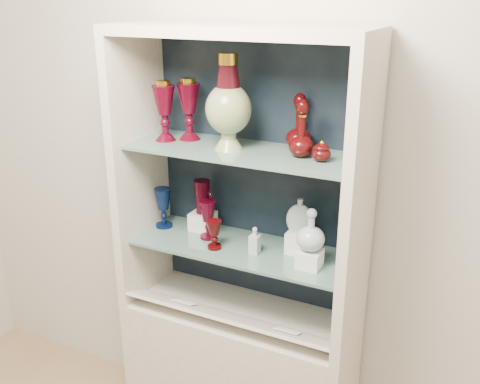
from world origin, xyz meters
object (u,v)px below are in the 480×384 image
at_px(ruby_goblet_small, 214,235).
at_px(clear_square_bottle, 255,240).
at_px(ruby_decanter_a, 302,125).
at_px(flat_flask, 300,215).
at_px(ruby_pitcher, 202,197).
at_px(ruby_decanter_b, 299,120).
at_px(pedestal_lamp_right, 164,111).
at_px(ruby_goblet_tall, 208,220).
at_px(cameo_medallion, 351,225).
at_px(clear_round_decanter, 311,231).
at_px(cobalt_goblet, 163,208).
at_px(enamel_urn, 228,102).
at_px(lidded_bowl, 321,151).
at_px(pedestal_lamp_left, 189,109).

height_order(ruby_goblet_small, clear_square_bottle, ruby_goblet_small).
xyz_separation_m(ruby_goblet_small, clear_square_bottle, (0.17, 0.03, -0.00)).
height_order(ruby_decanter_a, flat_flask, ruby_decanter_a).
distance_m(ruby_goblet_small, ruby_pitcher, 0.22).
xyz_separation_m(ruby_goblet_small, flat_flask, (0.33, 0.12, 0.10)).
bearing_deg(flat_flask, ruby_decanter_b, 114.06).
height_order(pedestal_lamp_right, ruby_decanter_b, pedestal_lamp_right).
distance_m(ruby_goblet_small, clear_square_bottle, 0.17).
xyz_separation_m(ruby_goblet_tall, cameo_medallion, (0.61, 0.04, 0.08)).
bearing_deg(ruby_goblet_small, ruby_pitcher, 133.31).
xyz_separation_m(pedestal_lamp_right, ruby_decanter_a, (0.59, 0.02, -0.00)).
bearing_deg(pedestal_lamp_right, ruby_decanter_b, 11.20).
bearing_deg(clear_round_decanter, ruby_decanter_b, 128.12).
distance_m(ruby_decanter_a, ruby_decanter_b, 0.10).
bearing_deg(cobalt_goblet, ruby_goblet_small, -17.12).
relative_size(cobalt_goblet, clear_round_decanter, 1.11).
xyz_separation_m(ruby_goblet_tall, clear_square_bottle, (0.24, -0.05, -0.03)).
bearing_deg(enamel_urn, ruby_goblet_small, -128.86).
distance_m(clear_square_bottle, cameo_medallion, 0.39).
relative_size(ruby_goblet_small, ruby_pitcher, 0.82).
height_order(ruby_decanter_a, ruby_goblet_small, ruby_decanter_a).
height_order(ruby_decanter_a, clear_square_bottle, ruby_decanter_a).
bearing_deg(clear_round_decanter, enamel_urn, 174.76).
xyz_separation_m(enamel_urn, lidded_bowl, (0.38, 0.00, -0.14)).
distance_m(pedestal_lamp_left, clear_round_decanter, 0.71).
bearing_deg(ruby_decanter_b, ruby_goblet_tall, -166.11).
relative_size(lidded_bowl, clear_round_decanter, 0.49).
height_order(cobalt_goblet, cameo_medallion, cameo_medallion).
height_order(ruby_decanter_b, flat_flask, ruby_decanter_b).
relative_size(ruby_goblet_small, flat_flask, 0.83).
relative_size(enamel_urn, ruby_decanter_b, 1.57).
height_order(ruby_goblet_tall, flat_flask, flat_flask).
bearing_deg(lidded_bowl, ruby_decanter_a, 166.13).
bearing_deg(ruby_goblet_small, flat_flask, 19.90).
height_order(pedestal_lamp_right, ruby_goblet_small, pedestal_lamp_right).
relative_size(ruby_pitcher, clear_round_decanter, 0.92).
bearing_deg(cameo_medallion, ruby_goblet_tall, -174.12).
height_order(pedestal_lamp_right, flat_flask, pedestal_lamp_right).
bearing_deg(clear_square_bottle, ruby_decanter_b, 47.94).
bearing_deg(cobalt_goblet, flat_flask, 1.92).
bearing_deg(ruby_decanter_b, ruby_decanter_a, -64.38).
xyz_separation_m(ruby_decanter_a, ruby_decanter_b, (-0.04, 0.09, -0.00)).
height_order(cobalt_goblet, ruby_goblet_small, cobalt_goblet).
distance_m(ruby_goblet_tall, clear_round_decanter, 0.49).
bearing_deg(lidded_bowl, ruby_goblet_small, -172.72).
height_order(pedestal_lamp_left, lidded_bowl, pedestal_lamp_left).
height_order(pedestal_lamp_right, cobalt_goblet, pedestal_lamp_right).
distance_m(flat_flask, cameo_medallion, 0.21).
relative_size(ruby_decanter_b, ruby_goblet_tall, 1.38).
relative_size(ruby_goblet_tall, ruby_goblet_small, 1.38).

